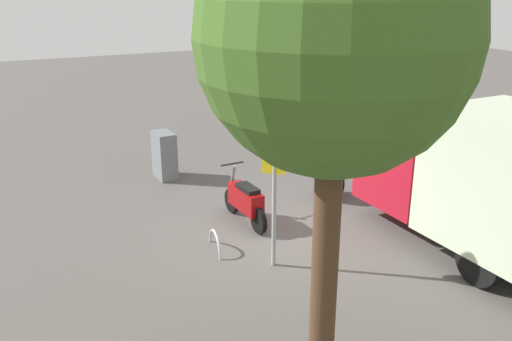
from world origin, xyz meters
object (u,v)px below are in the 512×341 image
Objects in this scene: utility_cabinet at (164,155)px; bike_rack_hoop at (215,250)px; motorcycle at (245,201)px; box_truck_near at (501,180)px; stop_sign at (274,162)px; street_tree at (335,39)px.

utility_cabinet reaches higher than bike_rack_hoop.
motorcycle reaches higher than bike_rack_hoop.
motorcycle is at bearing 43.43° from box_truck_near.
stop_sign is at bearing -144.17° from bike_rack_hoop.
motorcycle is 0.30× the size of street_tree.
box_truck_near is 2.44× the size of stop_sign.
motorcycle is 2.13× the size of bike_rack_hoop.
box_truck_near is 5.08m from motorcycle.
bike_rack_hoop is at bearing 0.15° from street_tree.
box_truck_near reaches higher than utility_cabinet.
bike_rack_hoop is at bearing 59.06° from box_truck_near.
box_truck_near reaches higher than bike_rack_hoop.
utility_cabinet is at bearing 29.28° from box_truck_near.
utility_cabinet is (7.12, 4.14, -0.97)m from box_truck_near.
stop_sign reaches higher than bike_rack_hoop.
stop_sign reaches higher than box_truck_near.
motorcycle is at bearing -10.46° from stop_sign.
utility_cabinet is at bearing 3.27° from stop_sign.
bike_rack_hoop is (-4.48, 0.43, -0.62)m from utility_cabinet.
stop_sign is 2.40m from bike_rack_hoop.
utility_cabinet is at bearing 8.28° from motorcycle.
street_tree is at bearing 177.12° from utility_cabinet.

